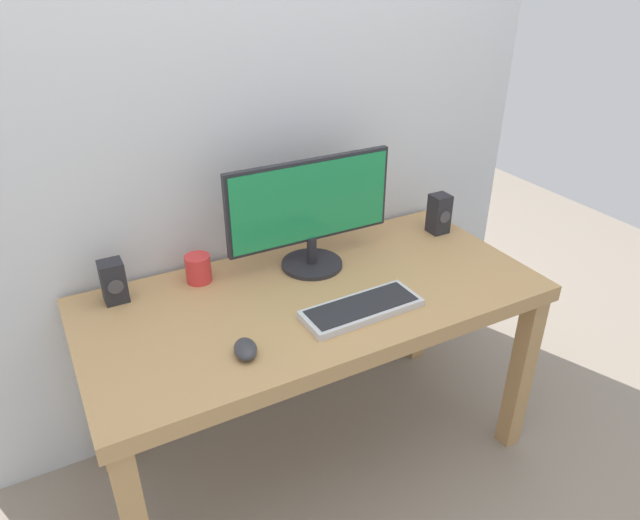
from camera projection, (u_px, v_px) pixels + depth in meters
The scene contains 9 objects.
ground_plane at pixel (315, 450), 2.31m from camera, with size 6.00×6.00×0.00m, color gray.
wall_back at pixel (255, 42), 1.90m from camera, with size 2.32×0.04×3.00m, color silver.
desk at pixel (314, 315), 1.99m from camera, with size 1.55×0.74×0.75m.
monitor at pixel (310, 210), 2.01m from camera, with size 0.62×0.22×0.40m.
keyboard_primary at pixel (362, 308), 1.84m from camera, with size 0.40×0.16×0.03m.
mouse at pixel (245, 349), 1.65m from camera, with size 0.07×0.10×0.04m, color #333338.
speaker_right at pixel (439, 214), 2.32m from camera, with size 0.07×0.08×0.16m.
speaker_left at pixel (113, 282), 1.87m from camera, with size 0.08×0.08×0.14m.
coffee_mug at pixel (198, 269), 2.00m from camera, with size 0.09×0.09×0.10m, color red.
Camera 1 is at (-0.77, -1.47, 1.79)m, focal length 32.31 mm.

